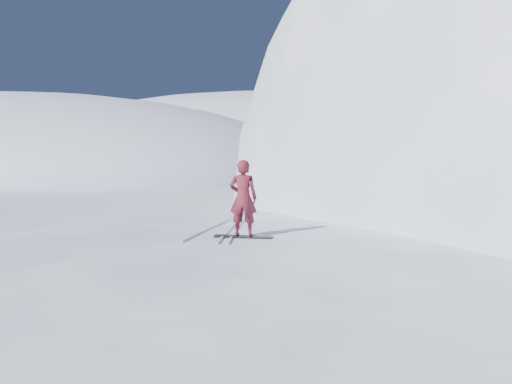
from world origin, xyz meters
TOP-DOWN VIEW (x-y plane):
  - ground at (0.00, 0.00)m, footprint 400.00×400.00m
  - near_ridge at (1.00, 3.00)m, footprint 36.00×28.00m
  - far_ridge_c at (-40.00, 110.00)m, footprint 140.00×90.00m
  - wind_bumps at (-0.56, 2.12)m, footprint 16.00×14.40m
  - snowboard at (0.21, 2.29)m, footprint 1.58×0.54m
  - snowboarder at (0.21, 2.29)m, footprint 0.80×0.59m
  - board_tracks at (-0.92, 4.17)m, footprint 1.79×5.98m

SIDE VIEW (x-z plane):
  - ground at x=0.00m, z-range 0.00..0.00m
  - near_ridge at x=1.00m, z-range -2.40..2.40m
  - far_ridge_c at x=-40.00m, z-range -18.00..18.00m
  - wind_bumps at x=-0.56m, z-range -0.50..0.50m
  - snowboard at x=0.21m, z-range 2.40..2.43m
  - board_tracks at x=-0.92m, z-range 2.40..2.44m
  - snowboarder at x=0.21m, z-range 2.43..4.43m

